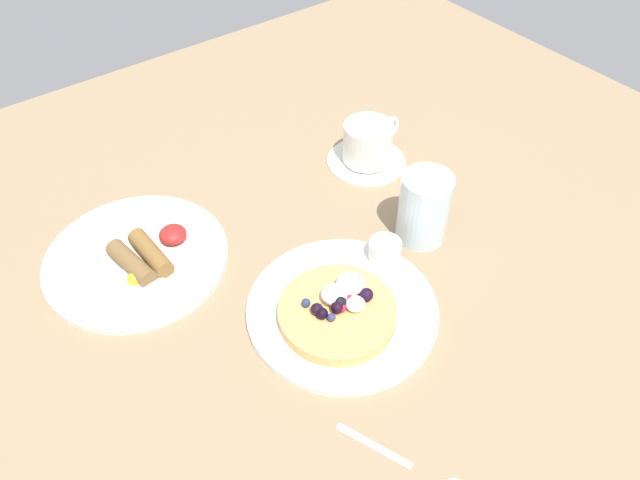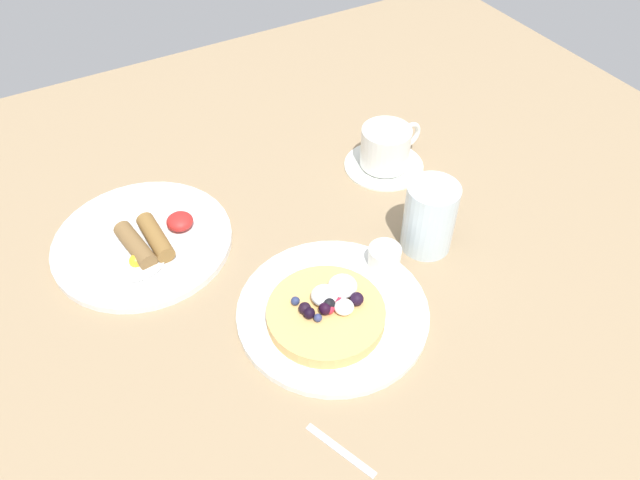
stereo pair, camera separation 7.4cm
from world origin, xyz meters
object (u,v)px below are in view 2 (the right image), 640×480
breakfast_plate (143,242)px  coffee_saucer (384,165)px  pancake_plate (333,312)px  syrup_ramekin (385,256)px  coffee_cup (386,146)px  water_glass (429,217)px

breakfast_plate → coffee_saucer: size_ratio=1.96×
pancake_plate → breakfast_plate: bearing=125.3°
syrup_ramekin → coffee_saucer: 22.59cm
syrup_ramekin → breakfast_plate: syrup_ramekin is taller
pancake_plate → coffee_cup: (22.79, 22.05, 3.51)cm
coffee_saucer → pancake_plate: bearing=-135.7°
syrup_ramekin → coffee_cup: size_ratio=0.40×
pancake_plate → coffee_saucer: size_ratio=1.90×
water_glass → coffee_saucer: bearing=74.8°
coffee_saucer → water_glass: (-4.78, -17.64, 4.88)cm
pancake_plate → syrup_ramekin: (10.03, 3.40, 1.97)cm
pancake_plate → coffee_saucer: pancake_plate is taller
pancake_plate → coffee_saucer: (22.61, 22.04, -0.18)cm
coffee_saucer → coffee_cup: bearing=5.1°
breakfast_plate → coffee_cup: 40.09cm
syrup_ramekin → water_glass: bearing=7.3°
pancake_plate → water_glass: water_glass is taller
syrup_ramekin → water_glass: size_ratio=0.42×
pancake_plate → water_glass: size_ratio=2.34×
coffee_saucer → syrup_ramekin: bearing=-124.0°
syrup_ramekin → breakfast_plate: size_ratio=0.18×
breakfast_plate → water_glass: bearing=-29.4°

